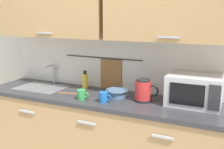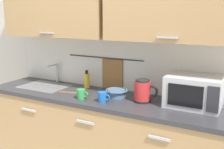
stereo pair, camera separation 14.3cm
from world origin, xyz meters
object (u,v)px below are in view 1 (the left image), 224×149
object	(u,v)px
mug_near_sink	(82,95)
dish_soap_bottle	(85,81)
mug_by_kettle	(104,97)
mixing_bowl	(117,93)
microwave	(194,90)
electric_kettle	(143,91)
wooden_spoon	(74,94)

from	to	relation	value
mug_near_sink	dish_soap_bottle	bearing A→B (deg)	115.36
mug_near_sink	mug_by_kettle	bearing A→B (deg)	3.33
dish_soap_bottle	mixing_bowl	bearing A→B (deg)	-18.74
microwave	electric_kettle	world-z (taller)	microwave
microwave	mug_near_sink	bearing A→B (deg)	-164.00
mug_near_sink	mug_by_kettle	world-z (taller)	same
electric_kettle	mug_near_sink	distance (m)	0.58
mug_near_sink	mixing_bowl	world-z (taller)	mug_near_sink
dish_soap_bottle	wooden_spoon	xyz separation A→B (m)	(0.01, -0.23, -0.08)
mixing_bowl	dish_soap_bottle	bearing A→B (deg)	161.26
mug_near_sink	wooden_spoon	xyz separation A→B (m)	(-0.16, 0.12, -0.04)
mug_by_kettle	dish_soap_bottle	bearing A→B (deg)	139.15
microwave	mug_near_sink	world-z (taller)	microwave
mug_by_kettle	wooden_spoon	size ratio (longest dim) A/B	0.44
dish_soap_bottle	wooden_spoon	size ratio (longest dim) A/B	0.71
mug_by_kettle	wooden_spoon	bearing A→B (deg)	164.77
dish_soap_bottle	mug_near_sink	bearing A→B (deg)	-64.64
mixing_bowl	microwave	bearing A→B (deg)	6.25
mixing_bowl	mug_by_kettle	size ratio (longest dim) A/B	1.78
electric_kettle	mixing_bowl	distance (m)	0.28
microwave	wooden_spoon	world-z (taller)	microwave
mixing_bowl	wooden_spoon	size ratio (longest dim) A/B	0.78
electric_kettle	dish_soap_bottle	world-z (taller)	electric_kettle
microwave	mug_by_kettle	xyz separation A→B (m)	(-0.76, -0.27, -0.09)
dish_soap_bottle	wooden_spoon	distance (m)	0.25
dish_soap_bottle	microwave	bearing A→B (deg)	-3.51
electric_kettle	wooden_spoon	xyz separation A→B (m)	(-0.70, -0.08, -0.10)
electric_kettle	mug_by_kettle	world-z (taller)	electric_kettle
mug_by_kettle	electric_kettle	bearing A→B (deg)	29.66
dish_soap_bottle	mug_near_sink	xyz separation A→B (m)	(0.17, -0.35, -0.04)
electric_kettle	wooden_spoon	world-z (taller)	electric_kettle
electric_kettle	mixing_bowl	xyz separation A→B (m)	(-0.27, 0.01, -0.06)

